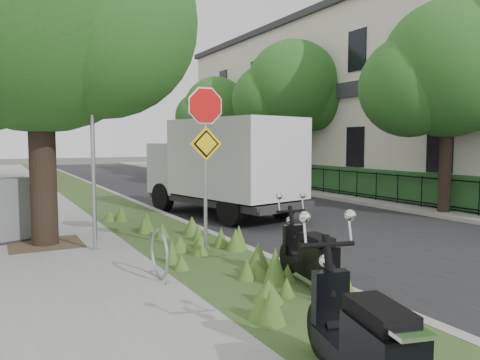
{
  "coord_description": "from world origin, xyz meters",
  "views": [
    {
      "loc": [
        -4.92,
        -7.37,
        2.21
      ],
      "look_at": [
        0.29,
        2.39,
        1.3
      ],
      "focal_mm": 35.0,
      "sensor_mm": 36.0,
      "label": 1
    }
  ],
  "objects_px": {
    "box_truck": "(224,163)",
    "utility_cabinet": "(9,211)",
    "scooter_far": "(368,353)",
    "sign_assembly": "(206,135)",
    "scooter_near": "(312,261)"
  },
  "relations": [
    {
      "from": "box_truck",
      "to": "utility_cabinet",
      "type": "bearing_deg",
      "value": -165.45
    },
    {
      "from": "scooter_far",
      "to": "box_truck",
      "type": "xyz_separation_m",
      "value": [
        3.5,
        9.7,
        1.04
      ]
    },
    {
      "from": "scooter_far",
      "to": "utility_cabinet",
      "type": "distance_m",
      "value": 8.51
    },
    {
      "from": "sign_assembly",
      "to": "scooter_near",
      "type": "bearing_deg",
      "value": -79.3
    },
    {
      "from": "sign_assembly",
      "to": "utility_cabinet",
      "type": "bearing_deg",
      "value": 137.95
    },
    {
      "from": "sign_assembly",
      "to": "box_truck",
      "type": "distance_m",
      "value": 5.16
    },
    {
      "from": "utility_cabinet",
      "to": "scooter_near",
      "type": "bearing_deg",
      "value": -56.04
    },
    {
      "from": "scooter_near",
      "to": "box_truck",
      "type": "relative_size",
      "value": 0.29
    },
    {
      "from": "scooter_far",
      "to": "box_truck",
      "type": "relative_size",
      "value": 0.32
    },
    {
      "from": "sign_assembly",
      "to": "scooter_near",
      "type": "relative_size",
      "value": 1.97
    },
    {
      "from": "scooter_near",
      "to": "scooter_far",
      "type": "height_order",
      "value": "scooter_far"
    },
    {
      "from": "sign_assembly",
      "to": "utility_cabinet",
      "type": "height_order",
      "value": "sign_assembly"
    },
    {
      "from": "sign_assembly",
      "to": "scooter_far",
      "type": "relative_size",
      "value": 1.79
    },
    {
      "from": "scooter_near",
      "to": "utility_cabinet",
      "type": "bearing_deg",
      "value": 123.96
    },
    {
      "from": "sign_assembly",
      "to": "scooter_far",
      "type": "height_order",
      "value": "sign_assembly"
    }
  ]
}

